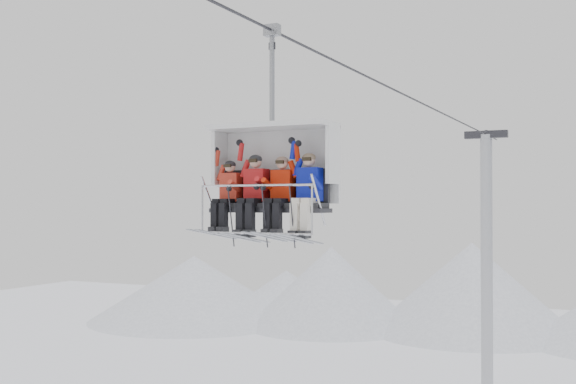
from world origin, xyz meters
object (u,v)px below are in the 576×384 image
at_px(chairlift_carrier, 275,167).
at_px(skier_far_right, 307,191).
at_px(lift_tower_right, 487,293).
at_px(skier_center_right, 280,192).
at_px(skier_far_left, 228,194).
at_px(skier_center_left, 254,191).

height_order(chairlift_carrier, skier_far_right, chairlift_carrier).
distance_m(chairlift_carrier, skier_far_right, 0.99).
relative_size(lift_tower_right, skier_far_right, 7.99).
height_order(lift_tower_right, skier_center_right, lift_tower_right).
xyz_separation_m(lift_tower_right, skier_far_right, (0.81, -22.89, 4.44)).
height_order(skier_center_right, skier_far_right, skier_far_right).
distance_m(skier_center_right, skier_far_right, 0.55).
relative_size(skier_far_left, skier_center_right, 1.00).
xyz_separation_m(lift_tower_right, skier_far_left, (-0.86, -22.90, 4.40)).
bearing_deg(skier_far_left, skier_center_right, 0.35).
relative_size(skier_far_left, skier_far_right, 1.00).
height_order(lift_tower_right, skier_far_left, lift_tower_right).
relative_size(lift_tower_right, chairlift_carrier, 3.38).
height_order(skier_center_left, skier_far_right, same).
xyz_separation_m(lift_tower_right, skier_center_left, (-0.30, -22.89, 4.44)).
bearing_deg(lift_tower_right, skier_far_left, -92.16).
relative_size(skier_center_left, skier_far_right, 1.00).
distance_m(lift_tower_right, skier_center_right, 23.32).
xyz_separation_m(chairlift_carrier, skier_far_right, (0.81, -0.30, -0.47)).
bearing_deg(lift_tower_right, skier_center_right, -89.34).
distance_m(lift_tower_right, chairlift_carrier, 23.11).
distance_m(skier_far_left, skier_center_right, 1.13).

